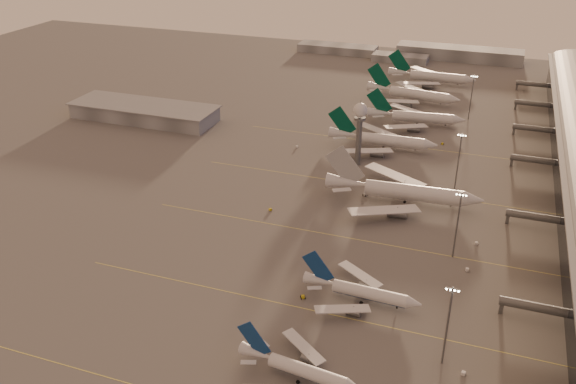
% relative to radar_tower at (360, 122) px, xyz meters
% --- Properties ---
extents(ground, '(700.00, 700.00, 0.00)m').
position_rel_radar_tower_xyz_m(ground, '(-5.00, -120.00, -20.95)').
color(ground, '#595656').
rests_on(ground, ground).
extents(taxiway_markings, '(180.00, 185.25, 0.02)m').
position_rel_radar_tower_xyz_m(taxiway_markings, '(25.00, -64.00, -20.94)').
color(taxiway_markings, '#EBDB53').
rests_on(taxiway_markings, ground).
extents(hangar, '(82.00, 27.00, 8.50)m').
position_rel_radar_tower_xyz_m(hangar, '(-125.00, 20.00, -16.63)').
color(hangar, slate).
rests_on(hangar, ground).
extents(radar_tower, '(6.40, 6.40, 31.10)m').
position_rel_radar_tower_xyz_m(radar_tower, '(0.00, 0.00, 0.00)').
color(radar_tower, '#55585D').
rests_on(radar_tower, ground).
extents(mast_a, '(3.60, 0.56, 25.00)m').
position_rel_radar_tower_xyz_m(mast_a, '(53.00, -120.00, -7.21)').
color(mast_a, '#55585D').
rests_on(mast_a, ground).
extents(mast_b, '(3.60, 0.56, 25.00)m').
position_rel_radar_tower_xyz_m(mast_b, '(50.00, -65.00, -7.21)').
color(mast_b, '#55585D').
rests_on(mast_b, ground).
extents(mast_c, '(3.60, 0.56, 25.00)m').
position_rel_radar_tower_xyz_m(mast_c, '(45.00, -10.00, -7.21)').
color(mast_c, '#55585D').
rests_on(mast_c, ground).
extents(mast_d, '(3.60, 0.56, 25.00)m').
position_rel_radar_tower_xyz_m(mast_d, '(43.00, 80.00, -7.21)').
color(mast_d, '#55585D').
rests_on(mast_d, ground).
extents(distant_horizon, '(165.00, 37.50, 9.00)m').
position_rel_radar_tower_xyz_m(distant_horizon, '(-2.38, 205.14, -17.06)').
color(distant_horizon, slate).
rests_on(distant_horizon, ground).
extents(narrowbody_near, '(35.40, 28.13, 13.85)m').
position_rel_radar_tower_xyz_m(narrowbody_near, '(18.46, -138.64, -18.15)').
color(narrowbody_near, silver).
rests_on(narrowbody_near, ground).
extents(narrowbody_mid, '(38.22, 30.50, 14.93)m').
position_rel_radar_tower_xyz_m(narrowbody_mid, '(25.81, -100.63, -17.93)').
color(narrowbody_mid, silver).
rests_on(narrowbody_mid, ground).
extents(widebody_white, '(63.92, 51.09, 22.47)m').
position_rel_radar_tower_xyz_m(widebody_white, '(26.49, -31.22, -17.05)').
color(widebody_white, silver).
rests_on(widebody_white, ground).
extents(greentail_a, '(54.13, 43.68, 19.65)m').
position_rel_radar_tower_xyz_m(greentail_a, '(6.86, 22.56, -17.48)').
color(greentail_a, silver).
rests_on(greentail_a, ground).
extents(greentail_b, '(52.77, 42.42, 19.19)m').
position_rel_radar_tower_xyz_m(greentail_b, '(16.95, 61.06, -17.56)').
color(greentail_b, silver).
rests_on(greentail_b, ground).
extents(greentail_c, '(57.05, 45.79, 20.78)m').
position_rel_radar_tower_xyz_m(greentail_c, '(8.98, 99.67, -17.28)').
color(greentail_c, silver).
rests_on(greentail_c, ground).
extents(greentail_d, '(56.87, 45.96, 20.67)m').
position_rel_radar_tower_xyz_m(greentail_d, '(14.35, 140.54, -17.30)').
color(greentail_d, silver).
rests_on(greentail_d, ground).
extents(gsv_catering_a, '(5.44, 3.17, 4.19)m').
position_rel_radar_tower_xyz_m(gsv_catering_a, '(59.07, -122.72, -18.86)').
color(gsv_catering_a, silver).
rests_on(gsv_catering_a, ground).
extents(gsv_tug_mid, '(3.44, 4.00, 0.98)m').
position_rel_radar_tower_xyz_m(gsv_tug_mid, '(8.47, -105.28, -20.44)').
color(gsv_tug_mid, gold).
rests_on(gsv_tug_mid, ground).
extents(gsv_truck_b, '(5.79, 2.36, 2.30)m').
position_rel_radar_tower_xyz_m(gsv_truck_b, '(55.95, -72.53, -19.77)').
color(gsv_truck_b, silver).
rests_on(gsv_truck_b, ground).
extents(gsv_truck_c, '(4.55, 5.20, 2.07)m').
position_rel_radar_tower_xyz_m(gsv_truck_c, '(-21.53, -54.92, -19.89)').
color(gsv_truck_c, gold).
rests_on(gsv_truck_c, ground).
extents(gsv_catering_b, '(5.17, 3.79, 3.88)m').
position_rel_radar_tower_xyz_m(gsv_catering_b, '(57.37, -53.89, -19.01)').
color(gsv_catering_b, silver).
rests_on(gsv_catering_b, ground).
extents(gsv_tug_far, '(3.58, 4.41, 1.09)m').
position_rel_radar_tower_xyz_m(gsv_tug_far, '(10.66, -29.68, -20.39)').
color(gsv_tug_far, silver).
rests_on(gsv_tug_far, ground).
extents(gsv_truck_d, '(2.71, 5.55, 2.14)m').
position_rel_radar_tower_xyz_m(gsv_truck_d, '(-32.90, 9.97, -19.86)').
color(gsv_truck_d, silver).
rests_on(gsv_truck_d, ground).
extents(gsv_tug_hangar, '(3.06, 1.92, 0.85)m').
position_rel_radar_tower_xyz_m(gsv_tug_hangar, '(34.08, 37.86, -20.51)').
color(gsv_tug_hangar, gold).
rests_on(gsv_tug_hangar, ground).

